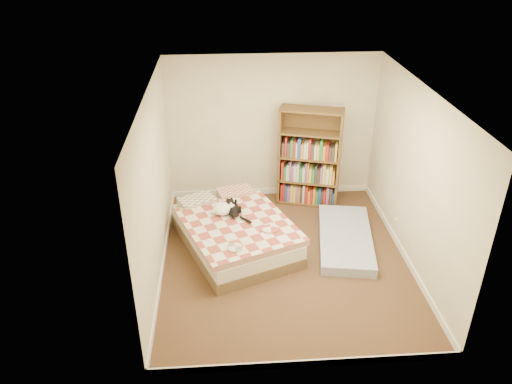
{
  "coord_description": "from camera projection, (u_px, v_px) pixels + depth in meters",
  "views": [
    {
      "loc": [
        -0.83,
        -5.84,
        4.32
      ],
      "look_at": [
        -0.39,
        0.3,
        0.96
      ],
      "focal_mm": 35.0,
      "sensor_mm": 36.0,
      "label": 1
    }
  ],
  "objects": [
    {
      "name": "floor_mattress",
      "position": [
        345.0,
        238.0,
        7.58
      ],
      "size": [
        1.05,
        1.82,
        0.15
      ],
      "primitive_type": "cube",
      "rotation": [
        0.0,
        0.0,
        -0.17
      ],
      "color": "#7284BE",
      "rests_on": "room"
    },
    {
      "name": "black_cat",
      "position": [
        234.0,
        209.0,
        7.45
      ],
      "size": [
        0.28,
        0.67,
        0.15
      ],
      "rotation": [
        0.0,
        0.0,
        0.24
      ],
      "color": "black",
      "rests_on": "bed"
    },
    {
      "name": "bookshelf",
      "position": [
        308.0,
        170.0,
        8.45
      ],
      "size": [
        1.11,
        0.62,
        1.7
      ],
      "rotation": [
        0.0,
        0.0,
        -0.28
      ],
      "color": "#52341C",
      "rests_on": "room"
    },
    {
      "name": "bed",
      "position": [
        235.0,
        231.0,
        7.46
      ],
      "size": [
        1.99,
        2.32,
        0.52
      ],
      "rotation": [
        0.0,
        0.0,
        0.38
      ],
      "color": "brown",
      "rests_on": "room"
    },
    {
      "name": "white_dog",
      "position": [
        223.0,
        209.0,
        7.43
      ],
      "size": [
        0.42,
        0.42,
        0.15
      ],
      "rotation": [
        0.0,
        0.0,
        0.75
      ],
      "color": "white",
      "rests_on": "bed"
    },
    {
      "name": "room",
      "position": [
        287.0,
        186.0,
        6.67
      ],
      "size": [
        3.51,
        4.01,
        2.51
      ],
      "color": "#4E3921",
      "rests_on": "ground"
    }
  ]
}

